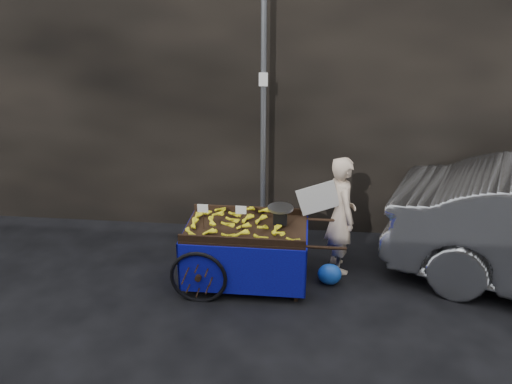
# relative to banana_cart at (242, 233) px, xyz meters

# --- Properties ---
(ground) EXTENTS (80.00, 80.00, 0.00)m
(ground) POSITION_rel_banana_cart_xyz_m (-0.15, -0.03, -0.70)
(ground) COLOR black
(ground) RESTS_ON ground
(building_wall) EXTENTS (13.50, 2.00, 5.00)m
(building_wall) POSITION_rel_banana_cart_xyz_m (0.24, 2.57, 1.80)
(building_wall) COLOR black
(building_wall) RESTS_ON ground
(street_pole) EXTENTS (0.12, 0.10, 4.00)m
(street_pole) POSITION_rel_banana_cart_xyz_m (0.15, 1.27, 1.31)
(street_pole) COLOR slate
(street_pole) RESTS_ON ground
(banana_cart) EXTENTS (2.09, 1.06, 1.14)m
(banana_cart) POSITION_rel_banana_cart_xyz_m (0.00, 0.00, 0.00)
(banana_cart) COLOR black
(banana_cart) RESTS_ON ground
(vendor) EXTENTS (0.87, 0.66, 1.59)m
(vendor) POSITION_rel_banana_cart_xyz_m (1.25, 0.45, 0.10)
(vendor) COLOR beige
(vendor) RESTS_ON ground
(plastic_bag) EXTENTS (0.31, 0.25, 0.28)m
(plastic_bag) POSITION_rel_banana_cart_xyz_m (1.12, 0.05, -0.56)
(plastic_bag) COLOR blue
(plastic_bag) RESTS_ON ground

